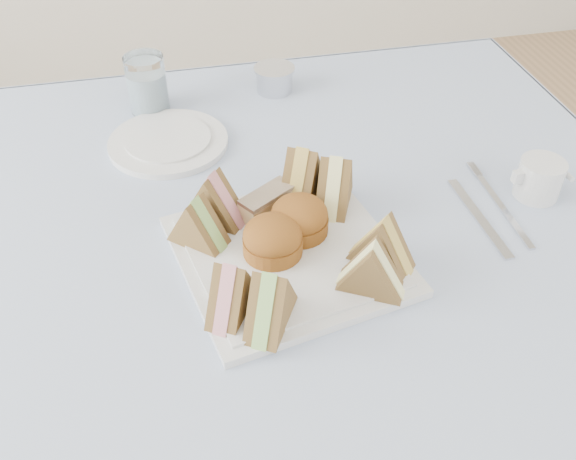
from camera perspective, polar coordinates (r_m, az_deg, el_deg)
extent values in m
cube|color=brown|center=(1.17, 2.07, -13.81)|extent=(0.90, 0.90, 0.74)
cube|color=#AAB7C9|center=(0.89, 2.64, 0.11)|extent=(1.02, 1.02, 0.01)
cube|color=silver|center=(0.84, 0.00, -2.27)|extent=(0.32, 0.32, 0.01)
cylinder|color=brown|center=(0.81, -1.38, -0.78)|extent=(0.10, 0.10, 0.05)
cylinder|color=brown|center=(0.85, 1.01, 1.08)|extent=(0.11, 0.11, 0.05)
cube|color=tan|center=(0.88, -1.86, 2.37)|extent=(0.09, 0.07, 0.04)
cylinder|color=silver|center=(1.07, -10.59, 7.67)|extent=(0.25, 0.25, 0.01)
cylinder|color=white|center=(1.15, -12.43, 12.55)|extent=(0.07, 0.07, 0.10)
cylinder|color=silver|center=(1.20, -1.21, 13.17)|extent=(0.08, 0.08, 0.04)
cube|color=silver|center=(0.94, 16.60, 1.11)|extent=(0.02, 0.18, 0.00)
cube|color=silver|center=(0.97, 18.64, 1.67)|extent=(0.01, 0.17, 0.00)
cylinder|color=silver|center=(1.00, 21.45, 4.26)|extent=(0.07, 0.07, 0.06)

